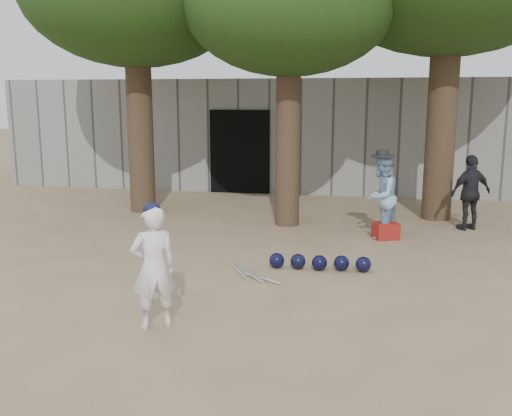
% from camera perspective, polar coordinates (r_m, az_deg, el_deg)
% --- Properties ---
extents(ground, '(70.00, 70.00, 0.00)m').
position_cam_1_polar(ground, '(7.68, -5.93, -8.22)').
color(ground, '#937C5E').
rests_on(ground, ground).
extents(boy_player, '(0.60, 0.55, 1.38)m').
position_cam_1_polar(boy_player, '(6.37, -10.19, -5.88)').
color(boy_player, white).
rests_on(boy_player, ground).
extents(spectator_blue, '(0.82, 0.91, 1.53)m').
position_cam_1_polar(spectator_blue, '(10.49, 12.38, 1.12)').
color(spectator_blue, '#87ADD1').
rests_on(spectator_blue, ground).
extents(spectator_dark, '(0.92, 0.72, 1.45)m').
position_cam_1_polar(spectator_dark, '(11.65, 20.67, 1.45)').
color(spectator_dark, black).
rests_on(spectator_dark, ground).
extents(red_bag, '(0.51, 0.46, 0.30)m').
position_cam_1_polar(red_bag, '(10.56, 12.86, -2.24)').
color(red_bag, maroon).
rests_on(red_bag, ground).
extents(back_building, '(16.00, 5.24, 3.00)m').
position_cam_1_polar(back_building, '(17.41, 4.11, 7.63)').
color(back_building, gray).
rests_on(back_building, ground).
extents(helmet_row, '(1.51, 0.28, 0.23)m').
position_cam_1_polar(helmet_row, '(8.53, 6.37, -5.43)').
color(helmet_row, black).
rests_on(helmet_row, ground).
extents(bat_pile, '(0.88, 0.78, 0.06)m').
position_cam_1_polar(bat_pile, '(8.20, -0.54, -6.69)').
color(bat_pile, silver).
rests_on(bat_pile, ground).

